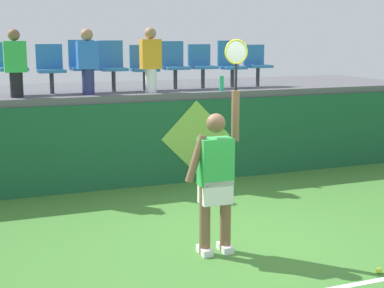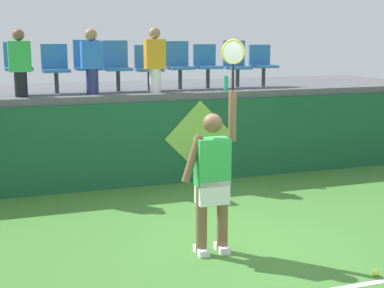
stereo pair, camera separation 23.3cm
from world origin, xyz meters
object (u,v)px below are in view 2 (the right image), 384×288
(stadium_chair_0, at_px, (18,65))
(stadium_chair_7, at_px, (236,62))
(stadium_chair_6, at_px, (207,64))
(stadium_chair_3, at_px, (117,64))
(stadium_chair_1, at_px, (55,66))
(stadium_chair_2, at_px, (87,63))
(tennis_player, at_px, (213,176))
(stadium_chair_8, at_px, (262,63))
(spectator_2, at_px, (20,62))
(stadium_chair_4, at_px, (148,65))
(tennis_ball, at_px, (375,273))
(spectator_1, at_px, (92,60))
(water_bottle, at_px, (226,84))
(spectator_0, at_px, (155,59))
(stadium_chair_5, at_px, (179,63))

(stadium_chair_0, height_order, stadium_chair_7, stadium_chair_7)
(stadium_chair_6, bearing_deg, stadium_chair_3, 179.72)
(stadium_chair_1, relative_size, stadium_chair_2, 0.92)
(tennis_player, relative_size, stadium_chair_2, 2.78)
(stadium_chair_0, relative_size, stadium_chair_2, 0.96)
(stadium_chair_7, relative_size, stadium_chair_8, 1.10)
(stadium_chair_8, height_order, spectator_2, spectator_2)
(tennis_player, relative_size, stadium_chair_4, 3.10)
(tennis_ball, bearing_deg, stadium_chair_6, 89.03)
(spectator_1, bearing_deg, spectator_2, -178.16)
(tennis_ball, relative_size, stadium_chair_0, 0.08)
(water_bottle, xyz_separation_m, stadium_chair_4, (-1.22, 0.68, 0.30))
(stadium_chair_0, height_order, spectator_2, spectator_2)
(stadium_chair_6, xyz_separation_m, spectator_0, (-1.11, -0.43, 0.12))
(tennis_player, relative_size, tennis_ball, 37.33)
(stadium_chair_3, bearing_deg, stadium_chair_7, 0.03)
(stadium_chair_3, bearing_deg, stadium_chair_8, -0.19)
(stadium_chair_6, xyz_separation_m, spectator_2, (-3.33, -0.46, 0.10))
(tennis_player, distance_m, stadium_chair_0, 4.57)
(spectator_0, bearing_deg, stadium_chair_7, 14.52)
(stadium_chair_2, relative_size, spectator_0, 0.81)
(stadium_chair_0, relative_size, stadium_chair_3, 0.98)
(stadium_chair_5, bearing_deg, spectator_0, -142.56)
(stadium_chair_5, xyz_separation_m, stadium_chair_8, (1.67, -0.01, -0.03))
(tennis_ball, bearing_deg, stadium_chair_8, 76.84)
(stadium_chair_2, relative_size, spectator_1, 0.83)
(stadium_chair_5, distance_m, stadium_chair_8, 1.67)
(stadium_chair_0, xyz_separation_m, stadium_chair_7, (3.92, 0.01, -0.03))
(stadium_chair_1, bearing_deg, tennis_player, -72.67)
(tennis_ball, xyz_separation_m, stadium_chair_6, (0.09, 5.23, 1.96))
(stadium_chair_6, distance_m, spectator_0, 1.20)
(stadium_chair_7, xyz_separation_m, spectator_2, (-3.92, -0.46, 0.09))
(water_bottle, relative_size, spectator_2, 0.25)
(tennis_player, xyz_separation_m, stadium_chair_7, (2.07, 4.04, 1.08))
(tennis_player, xyz_separation_m, stadium_chair_0, (-1.85, 4.03, 1.11))
(stadium_chair_0, relative_size, stadium_chair_8, 1.09)
(stadium_chair_8, xyz_separation_m, spectator_0, (-2.25, -0.43, 0.13))
(spectator_0, bearing_deg, tennis_ball, -77.95)
(stadium_chair_2, bearing_deg, stadium_chair_4, -0.22)
(stadium_chair_6, relative_size, stadium_chair_8, 1.02)
(stadium_chair_1, xyz_separation_m, spectator_1, (0.54, -0.42, 0.11))
(spectator_2, bearing_deg, stadium_chair_3, 15.68)
(tennis_ball, bearing_deg, stadium_chair_2, 111.84)
(stadium_chair_2, height_order, stadium_chair_4, stadium_chair_2)
(tennis_ball, xyz_separation_m, stadium_chair_0, (-3.24, 5.23, 1.99))
(tennis_ball, bearing_deg, stadium_chair_7, 82.56)
(tennis_ball, xyz_separation_m, stadium_chair_7, (0.68, 5.24, 1.97))
(tennis_player, distance_m, stadium_chair_6, 4.42)
(stadium_chair_0, relative_size, stadium_chair_6, 1.07)
(stadium_chair_6, bearing_deg, stadium_chair_0, 179.98)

